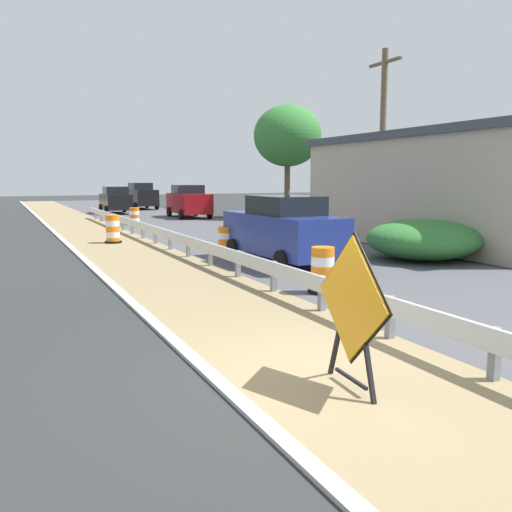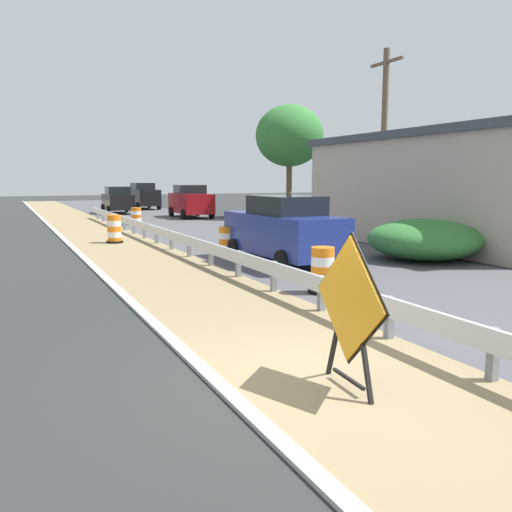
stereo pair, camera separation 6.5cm
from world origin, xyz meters
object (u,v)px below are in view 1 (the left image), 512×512
at_px(traffic_barrel_mid, 113,230).
at_px(car_trailing_near_lane, 189,201).
at_px(warning_sign_diamond, 352,305).
at_px(traffic_barrel_close, 227,243).
at_px(car_lead_far_lane, 283,230).
at_px(car_mid_far_lane, 141,196).
at_px(utility_pole_near, 382,145).
at_px(traffic_barrel_far, 135,217).
at_px(car_lead_near_lane, 115,200).
at_px(traffic_barrel_nearest, 323,272).

xyz_separation_m(traffic_barrel_mid, car_trailing_near_lane, (7.31, 12.21, 0.56)).
bearing_deg(warning_sign_diamond, traffic_barrel_close, -100.32).
height_order(traffic_barrel_close, car_lead_far_lane, car_lead_far_lane).
relative_size(traffic_barrel_close, car_lead_far_lane, 0.21).
height_order(car_mid_far_lane, utility_pole_near, utility_pole_near).
distance_m(car_lead_far_lane, car_mid_far_lane, 31.24).
distance_m(warning_sign_diamond, car_trailing_near_lane, 29.78).
distance_m(traffic_barrel_close, car_mid_far_lane, 29.22).
bearing_deg(warning_sign_diamond, traffic_barrel_far, -92.32).
bearing_deg(traffic_barrel_close, traffic_barrel_mid, 116.84).
height_order(traffic_barrel_mid, utility_pole_near, utility_pole_near).
distance_m(traffic_barrel_far, car_lead_near_lane, 10.48).
xyz_separation_m(car_trailing_near_lane, utility_pole_near, (2.11, -17.11, 2.79)).
bearing_deg(car_lead_far_lane, traffic_barrel_close, 21.74).
distance_m(warning_sign_diamond, traffic_barrel_mid, 16.58).
bearing_deg(traffic_barrel_far, traffic_barrel_nearest, -90.99).
height_order(traffic_barrel_mid, traffic_barrel_far, traffic_barrel_mid).
bearing_deg(traffic_barrel_far, car_mid_far_lane, 74.90).
bearing_deg(car_trailing_near_lane, car_lead_far_lane, -8.78).
bearing_deg(car_lead_near_lane, car_trailing_near_lane, -149.42).
height_order(traffic_barrel_nearest, traffic_barrel_far, traffic_barrel_nearest).
height_order(traffic_barrel_nearest, traffic_barrel_mid, traffic_barrel_mid).
distance_m(traffic_barrel_mid, traffic_barrel_far, 8.52).
distance_m(car_lead_near_lane, utility_pole_near, 24.23).
bearing_deg(traffic_barrel_close, warning_sign_diamond, -105.10).
height_order(traffic_barrel_nearest, traffic_barrel_close, traffic_barrel_nearest).
relative_size(traffic_barrel_far, car_trailing_near_lane, 0.21).
xyz_separation_m(car_lead_near_lane, utility_pole_near, (5.65, -23.38, 2.87)).
height_order(car_lead_near_lane, car_mid_far_lane, car_mid_far_lane).
height_order(warning_sign_diamond, car_mid_far_lane, car_mid_far_lane).
bearing_deg(traffic_barrel_mid, utility_pole_near, -27.45).
height_order(car_lead_near_lane, utility_pole_near, utility_pole_near).
distance_m(car_lead_near_lane, car_mid_far_lane, 5.97).
distance_m(traffic_barrel_nearest, traffic_barrel_close, 6.36).
bearing_deg(traffic_barrel_nearest, traffic_barrel_close, 87.25).
bearing_deg(utility_pole_near, car_lead_far_lane, -155.67).
bearing_deg(traffic_barrel_nearest, utility_pole_near, 44.07).
distance_m(traffic_barrel_mid, car_trailing_near_lane, 14.25).
bearing_deg(traffic_barrel_close, traffic_barrel_far, 89.84).
bearing_deg(traffic_barrel_close, traffic_barrel_nearest, -92.75).
distance_m(traffic_barrel_mid, utility_pole_near, 11.14).
distance_m(traffic_barrel_close, car_lead_near_lane, 23.86).
bearing_deg(traffic_barrel_close, utility_pole_near, 3.81).
height_order(car_trailing_near_lane, utility_pole_near, utility_pole_near).
relative_size(traffic_barrel_close, utility_pole_near, 0.13).
height_order(traffic_barrel_close, car_mid_far_lane, car_mid_far_lane).
bearing_deg(car_trailing_near_lane, warning_sign_diamond, -13.11).
distance_m(traffic_barrel_mid, car_lead_far_lane, 8.36).
relative_size(traffic_barrel_nearest, car_trailing_near_lane, 0.23).
xyz_separation_m(traffic_barrel_mid, traffic_barrel_far, (2.74, 8.07, -0.08)).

